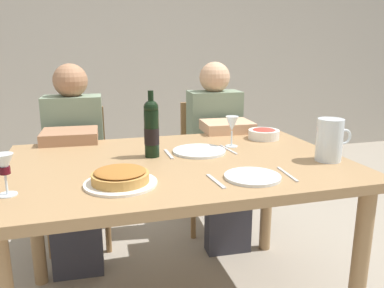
{
  "coord_description": "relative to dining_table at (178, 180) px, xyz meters",
  "views": [
    {
      "loc": [
        -0.39,
        -1.59,
        1.25
      ],
      "look_at": [
        0.07,
        0.03,
        0.82
      ],
      "focal_mm": 35.9,
      "sensor_mm": 36.0,
      "label": 1
    }
  ],
  "objects": [
    {
      "name": "knife_right_setting",
      "position": [
        0.37,
        -0.31,
        0.09
      ],
      "size": [
        0.02,
        0.18,
        0.0
      ],
      "primitive_type": "cube",
      "rotation": [
        0.0,
        0.0,
        1.49
      ],
      "color": "silver",
      "rests_on": "dining_table"
    },
    {
      "name": "fork_left_setting",
      "position": [
        -0.02,
        0.11,
        0.09
      ],
      "size": [
        0.01,
        0.16,
        0.0
      ],
      "primitive_type": "cube",
      "rotation": [
        0.0,
        0.0,
        1.57
      ],
      "color": "silver",
      "rests_on": "dining_table"
    },
    {
      "name": "diner_right",
      "position": [
        0.44,
        0.68,
        -0.05
      ],
      "size": [
        0.35,
        0.52,
        1.16
      ],
      "rotation": [
        0.0,
        0.0,
        3.09
      ],
      "color": "gray",
      "rests_on": "ground"
    },
    {
      "name": "dinner_plate_left_setting",
      "position": [
        0.13,
        0.11,
        0.1
      ],
      "size": [
        0.25,
        0.25,
        0.01
      ],
      "primitive_type": "cylinder",
      "color": "silver",
      "rests_on": "dining_table"
    },
    {
      "name": "water_pitcher",
      "position": [
        0.65,
        -0.18,
        0.18
      ],
      "size": [
        0.17,
        0.11,
        0.19
      ],
      "color": "silver",
      "rests_on": "dining_table"
    },
    {
      "name": "wine_glass_left_diner",
      "position": [
        -0.66,
        -0.24,
        0.19
      ],
      "size": [
        0.07,
        0.07,
        0.15
      ],
      "color": "silver",
      "rests_on": "dining_table"
    },
    {
      "name": "back_wall",
      "position": [
        0.0,
        2.67,
        0.73
      ],
      "size": [
        8.0,
        0.1,
        2.8
      ],
      "primitive_type": "cube",
      "color": "#B2ADA3",
      "rests_on": "ground"
    },
    {
      "name": "salad_bowl",
      "position": [
        0.56,
        0.28,
        0.12
      ],
      "size": [
        0.17,
        0.17,
        0.06
      ],
      "color": "white",
      "rests_on": "dining_table"
    },
    {
      "name": "diner_left",
      "position": [
        -0.46,
        0.67,
        -0.05
      ],
      "size": [
        0.35,
        0.52,
        1.16
      ],
      "rotation": [
        0.0,
        0.0,
        3.08
      ],
      "color": "gray",
      "rests_on": "ground"
    },
    {
      "name": "dining_table",
      "position": [
        0.0,
        0.0,
        0.0
      ],
      "size": [
        1.5,
        1.0,
        0.76
      ],
      "color": "#9E7A51",
      "rests_on": "ground"
    },
    {
      "name": "spoon_right_setting",
      "position": [
        0.07,
        -0.31,
        0.09
      ],
      "size": [
        0.02,
        0.16,
        0.0
      ],
      "primitive_type": "cube",
      "rotation": [
        0.0,
        0.0,
        1.64
      ],
      "color": "silver",
      "rests_on": "dining_table"
    },
    {
      "name": "knife_left_setting",
      "position": [
        0.28,
        0.11,
        0.09
      ],
      "size": [
        0.03,
        0.18,
        0.0
      ],
      "primitive_type": "cube",
      "rotation": [
        0.0,
        0.0,
        1.67
      ],
      "color": "silver",
      "rests_on": "dining_table"
    },
    {
      "name": "chair_left",
      "position": [
        -0.45,
        0.91,
        -0.17
      ],
      "size": [
        0.42,
        0.42,
        0.87
      ],
      "rotation": [
        0.0,
        0.0,
        3.08
      ],
      "color": "olive",
      "rests_on": "ground"
    },
    {
      "name": "wine_bottle",
      "position": [
        -0.1,
        0.1,
        0.22
      ],
      "size": [
        0.07,
        0.07,
        0.3
      ],
      "color": "black",
      "rests_on": "dining_table"
    },
    {
      "name": "dinner_plate_right_setting",
      "position": [
        0.22,
        -0.31,
        0.1
      ],
      "size": [
        0.22,
        0.22,
        0.01
      ],
      "primitive_type": "cylinder",
      "color": "silver",
      "rests_on": "dining_table"
    },
    {
      "name": "baked_tart",
      "position": [
        -0.27,
        -0.24,
        0.12
      ],
      "size": [
        0.27,
        0.27,
        0.06
      ],
      "color": "white",
      "rests_on": "dining_table"
    },
    {
      "name": "wine_glass_right_diner",
      "position": [
        0.32,
        0.17,
        0.2
      ],
      "size": [
        0.07,
        0.07,
        0.16
      ],
      "color": "silver",
      "rests_on": "dining_table"
    },
    {
      "name": "chair_right",
      "position": [
        0.45,
        0.92,
        -0.17
      ],
      "size": [
        0.42,
        0.42,
        0.87
      ],
      "rotation": [
        0.0,
        0.0,
        3.09
      ],
      "color": "olive",
      "rests_on": "ground"
    }
  ]
}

